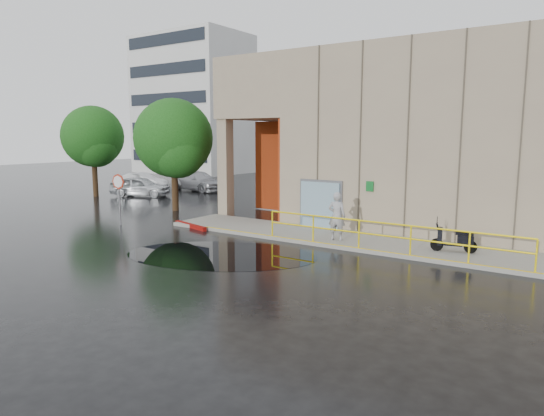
{
  "coord_description": "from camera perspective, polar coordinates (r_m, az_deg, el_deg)",
  "views": [
    {
      "loc": [
        10.34,
        -12.9,
        4.21
      ],
      "look_at": [
        -0.41,
        3.0,
        1.31
      ],
      "focal_mm": 32.0,
      "sensor_mm": 36.0,
      "label": 1
    }
  ],
  "objects": [
    {
      "name": "ground",
      "position": [
        17.06,
        -4.52,
        -5.72
      ],
      "size": [
        120.0,
        120.0,
        0.0
      ],
      "primitive_type": "plane",
      "color": "black",
      "rests_on": "ground"
    },
    {
      "name": "tree_near",
      "position": [
        27.34,
        -11.39,
        7.7
      ],
      "size": [
        4.34,
        4.34,
        6.21
      ],
      "rotation": [
        0.0,
        0.0,
        0.21
      ],
      "color": "black",
      "rests_on": "ground"
    },
    {
      "name": "guardrail",
      "position": [
        17.52,
        13.04,
        -3.26
      ],
      "size": [
        9.56,
        0.06,
        1.03
      ],
      "color": "yellow",
      "rests_on": "sidewalk"
    },
    {
      "name": "car_b",
      "position": [
        38.98,
        -15.0,
        3.05
      ],
      "size": [
        4.11,
        2.13,
        1.29
      ],
      "primitive_type": "imported",
      "rotation": [
        0.0,
        0.0,
        1.77
      ],
      "color": "white",
      "rests_on": "ground"
    },
    {
      "name": "tree_far",
      "position": [
        35.34,
        -20.24,
        7.64
      ],
      "size": [
        4.15,
        4.15,
        6.19
      ],
      "rotation": [
        0.0,
        0.0,
        0.4
      ],
      "color": "black",
      "rests_on": "ground"
    },
    {
      "name": "red_curb",
      "position": [
        22.54,
        -9.56,
        -2.06
      ],
      "size": [
        2.36,
        0.8,
        0.18
      ],
      "primitive_type": "cube",
      "rotation": [
        0.0,
        0.0,
        -0.26
      ],
      "color": "maroon",
      "rests_on": "ground"
    },
    {
      "name": "puddle",
      "position": [
        17.34,
        -6.01,
        -5.5
      ],
      "size": [
        7.97,
        6.6,
        0.01
      ],
      "primitive_type": "cube",
      "rotation": [
        0.0,
        0.0,
        0.41
      ],
      "color": "black",
      "rests_on": "ground"
    },
    {
      "name": "car_c",
      "position": [
        37.48,
        -8.67,
        3.15
      ],
      "size": [
        5.21,
        2.7,
        1.44
      ],
      "primitive_type": "imported",
      "rotation": [
        0.0,
        0.0,
        1.43
      ],
      "color": "#9E9FA4",
      "rests_on": "ground"
    },
    {
      "name": "scooter",
      "position": [
        18.05,
        20.71,
        -2.74
      ],
      "size": [
        1.58,
        0.86,
        1.2
      ],
      "rotation": [
        0.0,
        0.0,
        0.26
      ],
      "color": "black",
      "rests_on": "sidewalk"
    },
    {
      "name": "person",
      "position": [
        18.93,
        7.63,
        -0.95
      ],
      "size": [
        0.75,
        0.54,
        1.89
      ],
      "primitive_type": "imported",
      "rotation": [
        0.0,
        0.0,
        3.28
      ],
      "color": "#9C9CA0",
      "rests_on": "sidewalk"
    },
    {
      "name": "sidewalk",
      "position": [
        18.97,
        13.75,
        -4.25
      ],
      "size": [
        20.0,
        3.0,
        0.15
      ],
      "primitive_type": "cube",
      "color": "gray",
      "rests_on": "ground"
    },
    {
      "name": "distant_building",
      "position": [
        56.14,
        -9.27,
        11.84
      ],
      "size": [
        12.0,
        8.08,
        15.0
      ],
      "color": "silver",
      "rests_on": "ground"
    },
    {
      "name": "stop_sign",
      "position": [
        23.75,
        -17.6,
        2.3
      ],
      "size": [
        0.73,
        0.12,
        2.42
      ],
      "rotation": [
        0.0,
        0.0,
        -0.29
      ],
      "color": "slate",
      "rests_on": "ground"
    },
    {
      "name": "building",
      "position": [
        24.45,
        21.92,
        7.97
      ],
      "size": [
        20.0,
        10.17,
        8.0
      ],
      "color": "gray",
      "rests_on": "ground"
    },
    {
      "name": "car_a",
      "position": [
        34.65,
        -15.21,
        2.46
      ],
      "size": [
        4.39,
        3.16,
        1.39
      ],
      "primitive_type": "imported",
      "rotation": [
        0.0,
        0.0,
        1.99
      ],
      "color": "silver",
      "rests_on": "ground"
    }
  ]
}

